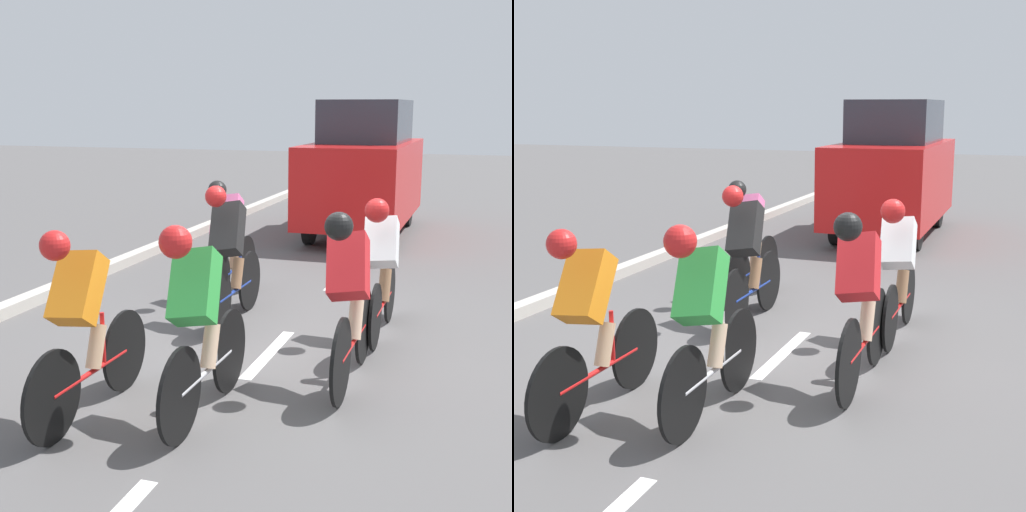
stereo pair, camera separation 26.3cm
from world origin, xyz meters
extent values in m
plane|color=#565454|center=(0.00, 0.00, 0.00)|extent=(60.00, 60.00, 0.00)
cube|color=white|center=(0.00, 0.33, 0.00)|extent=(0.12, 1.40, 0.01)
cube|color=white|center=(0.00, -2.87, 0.00)|extent=(0.12, 1.40, 0.01)
cylinder|color=black|center=(0.04, 1.29, 0.35)|extent=(0.03, 0.69, 0.69)
cylinder|color=black|center=(0.04, 2.27, 0.35)|extent=(0.03, 0.69, 0.69)
cylinder|color=#B7B7BC|center=(0.04, 1.78, 0.35)|extent=(0.04, 0.98, 0.04)
cylinder|color=#B7B7BC|center=(0.04, 1.61, 0.56)|extent=(0.04, 0.04, 0.42)
cylinder|color=white|center=(0.04, 1.73, 0.45)|extent=(0.07, 0.07, 0.16)
cylinder|color=beige|center=(0.04, 1.70, 0.53)|extent=(0.12, 0.23, 0.36)
cube|color=green|center=(0.08, 1.88, 1.03)|extent=(0.41, 0.47, 0.60)
sphere|color=red|center=(0.12, 2.10, 1.40)|extent=(0.24, 0.24, 0.24)
cylinder|color=black|center=(0.67, -1.06, 0.34)|extent=(0.03, 0.69, 0.69)
cylinder|color=black|center=(0.67, -0.07, 0.34)|extent=(0.03, 0.69, 0.69)
cylinder|color=navy|center=(0.67, -0.57, 0.34)|extent=(0.04, 0.98, 0.04)
cylinder|color=navy|center=(0.67, -0.74, 0.55)|extent=(0.04, 0.04, 0.42)
cylinder|color=green|center=(0.67, -0.62, 0.44)|extent=(0.07, 0.07, 0.16)
cylinder|color=#9E704C|center=(0.67, -0.64, 0.52)|extent=(0.12, 0.23, 0.36)
cube|color=black|center=(0.71, -0.47, 1.04)|extent=(0.40, 0.49, 0.62)
sphere|color=red|center=(0.76, -0.25, 1.42)|extent=(0.22, 0.22, 0.22)
cylinder|color=black|center=(-0.94, -1.11, 0.33)|extent=(0.03, 0.65, 0.65)
cylinder|color=black|center=(-0.94, -0.13, 0.33)|extent=(0.03, 0.65, 0.65)
cylinder|color=red|center=(-0.94, -0.62, 0.33)|extent=(0.04, 0.98, 0.04)
cylinder|color=red|center=(-0.94, -0.79, 0.54)|extent=(0.04, 0.04, 0.42)
cylinder|color=#1999D8|center=(-0.94, -0.67, 0.43)|extent=(0.07, 0.07, 0.16)
cylinder|color=#9E704C|center=(-0.94, -0.70, 0.51)|extent=(0.12, 0.23, 0.36)
cube|color=white|center=(-0.91, -0.52, 0.99)|extent=(0.37, 0.44, 0.54)
sphere|color=red|center=(-0.89, -0.30, 1.34)|extent=(0.24, 0.24, 0.24)
cylinder|color=black|center=(0.87, 1.53, 0.34)|extent=(0.03, 0.68, 0.68)
cylinder|color=black|center=(0.87, 2.56, 0.34)|extent=(0.03, 0.68, 0.68)
cylinder|color=red|center=(0.87, 2.05, 0.34)|extent=(0.04, 1.03, 0.04)
cylinder|color=red|center=(0.87, 1.87, 0.55)|extent=(0.04, 0.04, 0.42)
cylinder|color=green|center=(0.87, 2.00, 0.44)|extent=(0.07, 0.07, 0.16)
cylinder|color=#DBAD84|center=(0.87, 1.97, 0.52)|extent=(0.12, 0.23, 0.36)
cube|color=orange|center=(0.89, 2.15, 1.02)|extent=(0.36, 0.46, 0.57)
sphere|color=red|center=(0.92, 2.37, 1.38)|extent=(0.22, 0.22, 0.22)
cylinder|color=black|center=(-0.89, 0.26, 0.35)|extent=(0.03, 0.71, 0.71)
cylinder|color=black|center=(-0.89, 1.27, 0.35)|extent=(0.03, 0.71, 0.71)
cylinder|color=red|center=(-0.89, 0.77, 0.35)|extent=(0.04, 1.01, 0.04)
cylinder|color=red|center=(-0.89, 0.59, 0.56)|extent=(0.04, 0.04, 0.42)
cylinder|color=green|center=(-0.89, 0.72, 0.45)|extent=(0.07, 0.07, 0.16)
cylinder|color=beige|center=(-0.89, 0.69, 0.53)|extent=(0.12, 0.23, 0.36)
cube|color=red|center=(-0.85, 0.87, 1.04)|extent=(0.40, 0.47, 0.59)
sphere|color=black|center=(-0.81, 1.09, 1.40)|extent=(0.23, 0.23, 0.23)
cylinder|color=black|center=(1.01, -1.90, 0.35)|extent=(0.03, 0.71, 0.71)
cylinder|color=black|center=(1.01, -0.95, 0.35)|extent=(0.03, 0.71, 0.71)
cylinder|color=navy|center=(1.01, -1.42, 0.35)|extent=(0.04, 0.95, 0.04)
cylinder|color=navy|center=(1.01, -1.59, 0.56)|extent=(0.04, 0.04, 0.42)
cylinder|color=#1999D8|center=(1.01, -1.47, 0.45)|extent=(0.07, 0.07, 0.16)
cylinder|color=tan|center=(1.01, -1.49, 0.53)|extent=(0.12, 0.23, 0.36)
cube|color=pink|center=(1.05, -1.32, 1.03)|extent=(0.38, 0.46, 0.57)
sphere|color=black|center=(1.08, -1.10, 1.38)|extent=(0.21, 0.21, 0.21)
cylinder|color=black|center=(-0.35, -5.18, 0.32)|extent=(0.14, 0.64, 0.64)
cylinder|color=black|center=(1.01, -5.18, 0.32)|extent=(0.14, 0.64, 0.64)
cylinder|color=black|center=(-0.35, -7.66, 0.32)|extent=(0.14, 0.64, 0.64)
cylinder|color=black|center=(1.01, -7.66, 0.32)|extent=(0.14, 0.64, 0.64)
cube|color=red|center=(0.33, -6.42, 1.00)|extent=(1.70, 4.00, 1.36)
cube|color=#2D333D|center=(0.33, -6.62, 2.06)|extent=(1.39, 2.20, 0.75)
camera|label=1|loc=(-1.95, 6.51, 2.32)|focal=50.00mm
camera|label=2|loc=(-2.19, 6.42, 2.32)|focal=50.00mm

